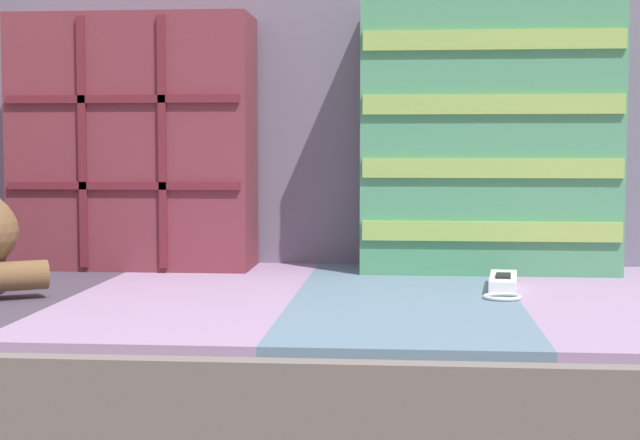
{
  "coord_description": "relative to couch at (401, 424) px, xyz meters",
  "views": [
    {
      "loc": [
        0.0,
        -1.2,
        0.56
      ],
      "look_at": [
        -0.1,
        0.04,
        0.47
      ],
      "focal_mm": 55.0,
      "sensor_mm": 36.0,
      "label": 1
    }
  ],
  "objects": [
    {
      "name": "couch",
      "position": [
        0.0,
        0.0,
        0.0
      ],
      "size": [
        2.14,
        0.86,
        0.37
      ],
      "color": "gray",
      "rests_on": "ground_plane"
    },
    {
      "name": "sofa_backrest",
      "position": [
        0.0,
        0.36,
        0.43
      ],
      "size": [
        2.09,
        0.14,
        0.48
      ],
      "color": "slate",
      "rests_on": "couch"
    },
    {
      "name": "throw_pillow_quilted",
      "position": [
        -0.43,
        0.21,
        0.39
      ],
      "size": [
        0.38,
        0.14,
        0.4
      ],
      "color": "brown",
      "rests_on": "couch"
    },
    {
      "name": "game_remote_far",
      "position": [
        0.13,
        0.01,
        0.19
      ],
      "size": [
        0.06,
        0.19,
        0.02
      ],
      "color": "white",
      "rests_on": "couch"
    },
    {
      "name": "throw_pillow_striped",
      "position": [
        0.13,
        0.21,
        0.39
      ],
      "size": [
        0.39,
        0.14,
        0.42
      ],
      "color": "#4C9366",
      "rests_on": "couch"
    }
  ]
}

